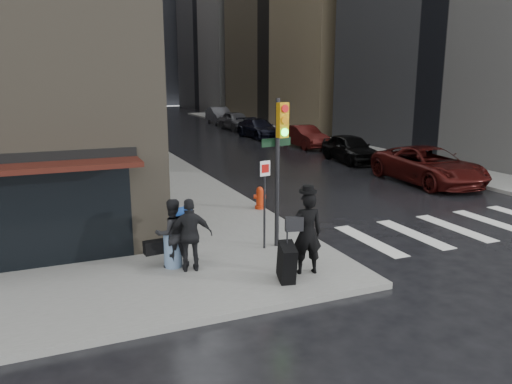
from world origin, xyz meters
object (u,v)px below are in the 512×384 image
Objects in this scene: traffic_light at (278,153)px; parked_car_2 at (304,136)px; parked_car_3 at (259,128)px; parked_car_5 at (219,116)px; man_overcoat at (303,238)px; parked_car_1 at (350,148)px; parked_car_0 at (428,166)px; parked_car_4 at (236,121)px; man_greycoat at (191,235)px; man_jeans at (172,233)px; fire_hydrant at (260,199)px.

parked_car_2 is (10.41, 17.89, -1.96)m from traffic_light.
parked_car_3 is 0.99× the size of parked_car_5.
parked_car_1 is at bearing -114.40° from man_overcoat.
parked_car_3 is (-0.18, 18.59, -0.08)m from parked_car_0.
parked_car_4 is at bearing 89.63° from parked_car_2.
traffic_light is (2.58, 0.73, 1.66)m from man_greycoat.
traffic_light is (2.93, 0.32, 1.69)m from man_jeans.
parked_car_2 is 0.88× the size of parked_car_5.
man_greycoat is 13.98m from parked_car_0.
man_jeans reaches higher than fire_hydrant.
parked_car_4 is (0.44, 6.20, 0.10)m from parked_car_3.
man_overcoat is at bearing -102.26° from parked_car_5.
man_jeans is 0.37× the size of parked_car_1.
man_greycoat reaches higher than parked_car_5.
man_overcoat is 27.94m from parked_car_3.
parked_car_3 is at bearing -95.46° from parked_car_4.
traffic_light is 38.07m from parked_car_5.
man_jeans is at bearing -106.62° from parked_car_5.
traffic_light is 20.79m from parked_car_2.
fire_hydrant is at bearing -117.83° from man_greycoat.
parked_car_0 is 6.20m from parked_car_1.
fire_hydrant is 16.84m from parked_car_2.
man_overcoat is at bearing 162.72° from man_greycoat.
parked_car_0 is 12.40m from parked_car_2.
parked_car_0 is 30.99m from parked_car_5.
parked_car_3 is at bearing 96.83° from parked_car_1.
parked_car_1 is (12.53, 12.43, -0.25)m from man_greycoat.
traffic_light is 15.48m from parked_car_1.
traffic_light reaches higher than fire_hydrant.
parked_car_5 is at bearing 83.68° from parked_car_4.
man_overcoat is at bearing -107.30° from traffic_light.
parked_car_0 is at bearing 20.33° from traffic_light.
man_jeans is at bearing -127.58° from parked_car_2.
parked_car_1 is at bearing -92.13° from parked_car_4.
parked_car_0 is (10.23, 7.48, -0.24)m from man_overcoat.
parked_car_3 is at bearing -90.77° from parked_car_5.
traffic_light reaches higher than parked_car_3.
traffic_light is at bearing -109.99° from parked_car_4.
parked_car_3 is (10.05, 26.06, -0.32)m from man_overcoat.
parked_car_4 is at bearing -118.66° from man_jeans.
parked_car_5 is (13.30, 37.22, -0.19)m from man_greycoat.
parked_car_3 is at bearing -105.16° from man_greycoat.
parked_car_0 is 1.30× the size of parked_car_2.
man_jeans is 0.38× the size of parked_car_2.
man_greycoat is at bearing -113.77° from parked_car_4.
man_overcoat reaches higher than parked_car_3.
parked_car_3 is (8.61, 20.25, 0.22)m from fire_hydrant.
parked_car_1 is (9.95, 11.70, -1.92)m from traffic_light.
parked_car_2 is 12.39m from parked_car_4.
parked_car_3 reaches higher than fire_hydrant.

